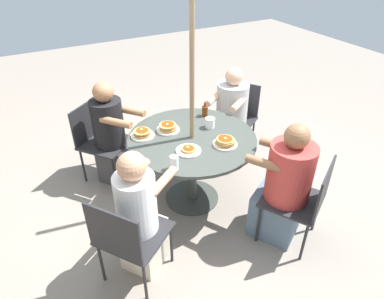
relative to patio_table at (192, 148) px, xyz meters
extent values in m
plane|color=gray|center=(0.00, 0.00, -0.62)|extent=(12.00, 12.00, 0.00)
cylinder|color=#383D38|center=(0.00, 0.00, -0.61)|extent=(0.55, 0.55, 0.01)
cylinder|color=#383D38|center=(0.00, 0.00, -0.27)|extent=(0.10, 0.10, 0.71)
cylinder|color=#383D38|center=(0.00, 0.00, 0.11)|extent=(1.21, 1.21, 0.03)
cylinder|color=#846B4C|center=(0.00, 0.00, 0.57)|extent=(0.04, 0.04, 2.38)
cylinder|color=#232326|center=(0.26, -0.78, -0.41)|extent=(0.02, 0.02, 0.43)
cylinder|color=#232326|center=(0.60, -0.57, -0.41)|extent=(0.02, 0.02, 0.43)
cylinder|color=#232326|center=(0.47, -1.12, -0.41)|extent=(0.02, 0.02, 0.43)
cylinder|color=#232326|center=(0.81, -0.91, -0.41)|extent=(0.02, 0.02, 0.43)
cube|color=#232326|center=(0.53, -0.85, -0.19)|extent=(0.65, 0.65, 0.02)
cube|color=#232326|center=(0.65, -1.04, 0.02)|extent=(0.39, 0.25, 0.40)
cube|color=gray|center=(0.47, -0.75, -0.41)|extent=(0.49, 0.50, 0.43)
cylinder|color=#B2B2B2|center=(0.50, -0.79, 0.06)|extent=(0.36, 0.36, 0.50)
sphere|color=#DBA884|center=(0.50, -0.79, 0.40)|extent=(0.20, 0.20, 0.20)
cylinder|color=#DBA884|center=(0.28, -0.71, 0.18)|extent=(0.22, 0.29, 0.07)
cylinder|color=#DBA884|center=(0.52, -0.56, 0.18)|extent=(0.22, 0.29, 0.07)
cylinder|color=#232326|center=(0.75, 0.34, -0.41)|extent=(0.02, 0.02, 0.43)
cylinder|color=#232326|center=(0.50, 0.66, -0.41)|extent=(0.02, 0.02, 0.43)
cylinder|color=#232326|center=(1.06, 0.60, -0.41)|extent=(0.02, 0.02, 0.43)
cylinder|color=#232326|center=(0.81, 0.91, -0.41)|extent=(0.02, 0.02, 0.43)
cube|color=#232326|center=(0.78, 0.63, -0.19)|extent=(0.66, 0.66, 0.02)
cube|color=#232326|center=(0.96, 0.77, 0.02)|extent=(0.29, 0.36, 0.40)
cube|color=#3D3D42|center=(0.69, 0.56, -0.41)|extent=(0.46, 0.45, 0.43)
cylinder|color=black|center=(0.73, 0.59, 0.06)|extent=(0.32, 0.32, 0.52)
sphere|color=#A3704C|center=(0.73, 0.59, 0.42)|extent=(0.21, 0.21, 0.21)
cylinder|color=#A3704C|center=(0.66, 0.36, 0.19)|extent=(0.30, 0.26, 0.07)
cylinder|color=#A3704C|center=(0.49, 0.56, 0.19)|extent=(0.30, 0.26, 0.07)
cylinder|color=#232326|center=(-0.30, 0.77, -0.41)|extent=(0.02, 0.02, 0.43)
cylinder|color=#232326|center=(-0.63, 0.53, -0.41)|extent=(0.02, 0.02, 0.43)
cylinder|color=#232326|center=(-0.53, 1.09, -0.41)|extent=(0.02, 0.02, 0.43)
cylinder|color=#232326|center=(-0.86, 0.86, -0.41)|extent=(0.02, 0.02, 0.43)
cube|color=#232326|center=(-0.58, 0.81, -0.19)|extent=(0.66, 0.66, 0.02)
cube|color=#232326|center=(-0.71, 1.00, 0.02)|extent=(0.37, 0.27, 0.40)
cube|color=beige|center=(-0.52, 0.73, -0.41)|extent=(0.42, 0.43, 0.43)
cylinder|color=white|center=(-0.55, 0.76, 0.06)|extent=(0.31, 0.31, 0.51)
sphere|color=tan|center=(-0.55, 0.76, 0.40)|extent=(0.21, 0.21, 0.21)
cylinder|color=tan|center=(-0.33, 0.68, 0.18)|extent=(0.25, 0.31, 0.07)
cylinder|color=tan|center=(-0.53, 0.54, 0.18)|extent=(0.25, 0.31, 0.07)
cylinder|color=#232326|center=(-0.79, -0.23, -0.41)|extent=(0.02, 0.02, 0.43)
cylinder|color=#232326|center=(-0.59, -0.58, -0.41)|extent=(0.02, 0.02, 0.43)
cylinder|color=#232326|center=(-1.14, -0.43, -0.41)|extent=(0.02, 0.02, 0.43)
cylinder|color=#232326|center=(-0.93, -0.78, -0.41)|extent=(0.02, 0.02, 0.43)
cube|color=#232326|center=(-0.86, -0.51, -0.19)|extent=(0.64, 0.64, 0.02)
cube|color=#232326|center=(-1.06, -0.62, 0.02)|extent=(0.24, 0.39, 0.40)
cube|color=slate|center=(-0.76, -0.45, -0.41)|extent=(0.53, 0.51, 0.43)
cylinder|color=#B73833|center=(-0.81, -0.48, 0.07)|extent=(0.38, 0.38, 0.53)
sphere|color=brown|center=(-0.81, -0.48, 0.42)|extent=(0.20, 0.20, 0.20)
cylinder|color=brown|center=(-0.73, -0.25, 0.20)|extent=(0.29, 0.21, 0.07)
cylinder|color=brown|center=(-0.57, -0.51, 0.20)|extent=(0.29, 0.21, 0.07)
cylinder|color=silver|center=(-0.19, 0.14, 0.13)|extent=(0.22, 0.22, 0.02)
cylinder|color=#BC8947|center=(-0.20, 0.14, 0.14)|extent=(0.13, 0.13, 0.01)
cylinder|color=#BC8947|center=(-0.20, 0.14, 0.15)|extent=(0.13, 0.13, 0.01)
ellipsoid|color=brown|center=(-0.19, 0.14, 0.16)|extent=(0.10, 0.10, 0.00)
cube|color=#F4E084|center=(-0.19, 0.14, 0.16)|extent=(0.03, 0.03, 0.01)
cylinder|color=silver|center=(0.24, 0.40, 0.13)|extent=(0.22, 0.22, 0.02)
cylinder|color=#BC8947|center=(0.24, 0.40, 0.14)|extent=(0.15, 0.15, 0.01)
cylinder|color=#BC8947|center=(0.24, 0.40, 0.15)|extent=(0.16, 0.16, 0.01)
cylinder|color=#BC8947|center=(0.24, 0.40, 0.17)|extent=(0.15, 0.15, 0.01)
cylinder|color=#BC8947|center=(0.23, 0.40, 0.18)|extent=(0.16, 0.16, 0.01)
ellipsoid|color=brown|center=(0.24, 0.40, 0.19)|extent=(0.12, 0.11, 0.00)
cube|color=#F4E084|center=(0.25, 0.40, 0.19)|extent=(0.03, 0.03, 0.01)
cylinder|color=silver|center=(0.22, 0.14, 0.13)|extent=(0.22, 0.22, 0.02)
cylinder|color=#BC8947|center=(0.22, 0.14, 0.14)|extent=(0.16, 0.16, 0.01)
cylinder|color=#BC8947|center=(0.21, 0.14, 0.16)|extent=(0.17, 0.17, 0.01)
cylinder|color=#BC8947|center=(0.22, 0.14, 0.17)|extent=(0.16, 0.16, 0.01)
cylinder|color=#BC8947|center=(0.21, 0.15, 0.18)|extent=(0.16, 0.16, 0.01)
ellipsoid|color=brown|center=(0.22, 0.14, 0.19)|extent=(0.13, 0.12, 0.00)
cube|color=#F4E084|center=(0.21, 0.15, 0.20)|extent=(0.02, 0.02, 0.01)
cylinder|color=silver|center=(-0.26, -0.20, 0.13)|extent=(0.22, 0.22, 0.02)
cylinder|color=#BC8947|center=(-0.25, -0.19, 0.14)|extent=(0.16, 0.16, 0.01)
cylinder|color=#BC8947|center=(-0.26, -0.20, 0.16)|extent=(0.18, 0.18, 0.01)
cylinder|color=#BC8947|center=(-0.26, -0.20, 0.17)|extent=(0.17, 0.17, 0.01)
cylinder|color=#BC8947|center=(-0.26, -0.19, 0.18)|extent=(0.16, 0.16, 0.01)
ellipsoid|color=brown|center=(-0.26, -0.20, 0.19)|extent=(0.13, 0.12, 0.00)
cube|color=#F4E084|center=(-0.26, -0.19, 0.20)|extent=(0.02, 0.02, 0.01)
cylinder|color=#602D0F|center=(0.31, -0.32, 0.17)|extent=(0.06, 0.06, 0.11)
cylinder|color=#602D0F|center=(0.31, -0.32, 0.25)|extent=(0.03, 0.03, 0.05)
torus|color=#602D0F|center=(0.34, -0.32, 0.19)|extent=(0.05, 0.01, 0.05)
cylinder|color=white|center=(0.08, -0.24, 0.17)|extent=(0.09, 0.09, 0.09)
cylinder|color=white|center=(0.08, -0.24, 0.22)|extent=(0.09, 0.09, 0.01)
cylinder|color=silver|center=(-0.37, 0.36, 0.18)|extent=(0.07, 0.07, 0.12)
camera|label=1|loc=(-2.39, 1.30, 1.78)|focal=32.00mm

